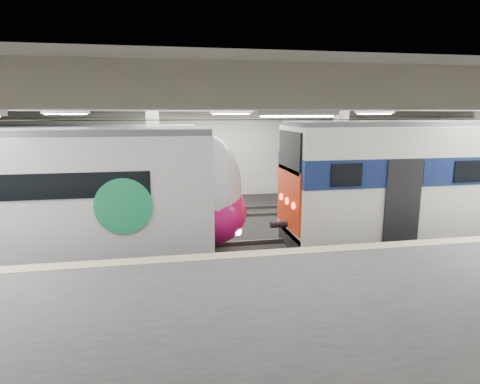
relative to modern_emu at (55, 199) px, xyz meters
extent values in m
cube|color=black|center=(6.10, 0.00, -2.23)|extent=(36.00, 24.00, 0.10)
cube|color=silver|center=(6.10, 0.00, 3.37)|extent=(36.00, 24.00, 0.20)
cube|color=beige|center=(6.10, 10.00, 0.57)|extent=(30.00, 0.10, 5.50)
cube|color=beige|center=(6.10, -10.00, 0.57)|extent=(30.00, 0.10, 5.50)
cube|color=#4C4C4E|center=(6.10, -6.50, -1.63)|extent=(30.00, 7.00, 1.10)
cube|color=beige|center=(6.10, -3.25, -1.07)|extent=(30.00, 0.50, 0.02)
cube|color=beige|center=(3.10, 3.00, 0.57)|extent=(0.50, 0.50, 5.50)
cube|color=beige|center=(11.10, 3.00, 0.57)|extent=(0.50, 0.50, 5.50)
cube|color=beige|center=(18.10, 3.00, 0.57)|extent=(0.50, 0.50, 5.50)
cube|color=beige|center=(6.10, 0.00, 3.07)|extent=(30.00, 18.00, 0.50)
cube|color=#59544C|center=(6.10, 0.00, -2.10)|extent=(30.00, 1.52, 0.16)
cube|color=#59544C|center=(6.10, 5.50, -2.10)|extent=(30.00, 1.52, 0.16)
cylinder|color=black|center=(6.10, 0.00, 2.52)|extent=(30.00, 0.03, 0.03)
cylinder|color=black|center=(6.10, 5.50, 2.52)|extent=(30.00, 0.03, 0.03)
cube|color=white|center=(6.10, -2.00, 2.74)|extent=(26.00, 8.40, 0.12)
cube|color=silver|center=(-1.22, 0.00, 0.19)|extent=(12.46, 2.78, 3.74)
ellipsoid|color=silver|center=(5.01, 0.00, 0.19)|extent=(2.21, 2.72, 3.66)
ellipsoid|color=#C1105B|center=(5.13, 0.00, -0.64)|extent=(2.34, 2.78, 2.24)
cylinder|color=#1B9556|center=(2.27, -1.42, 0.00)|extent=(1.73, 0.06, 1.73)
cube|color=#4C4C51|center=(-1.22, 0.00, 2.16)|extent=(12.46, 2.28, 0.20)
cube|color=black|center=(-1.22, 0.00, -1.83)|extent=(12.46, 1.95, 0.70)
cube|color=white|center=(14.88, 0.00, 0.30)|extent=(13.94, 3.06, 3.97)
cube|color=navy|center=(14.88, 0.00, 0.78)|extent=(13.98, 3.12, 0.97)
cube|color=red|center=(7.86, 0.00, -0.26)|extent=(0.08, 2.60, 2.18)
cube|color=black|center=(7.86, 0.00, 1.41)|extent=(0.08, 2.45, 1.43)
cube|color=#4C4C51|center=(14.88, 0.00, 2.36)|extent=(13.94, 2.38, 0.16)
cube|color=black|center=(14.88, 0.00, -1.83)|extent=(13.94, 2.14, 0.70)
cube|color=silver|center=(-1.90, 5.50, 0.16)|extent=(13.70, 3.27, 3.69)
cube|color=#1B9556|center=(-1.90, 5.50, 0.65)|extent=(13.75, 3.33, 0.78)
cube|color=#4C4C51|center=(-1.90, 5.50, 2.11)|extent=(13.68, 2.79, 0.16)
cube|color=black|center=(-1.90, 5.50, -1.88)|extent=(13.69, 2.98, 0.60)
camera|label=1|loc=(3.59, -13.54, 2.79)|focal=30.00mm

